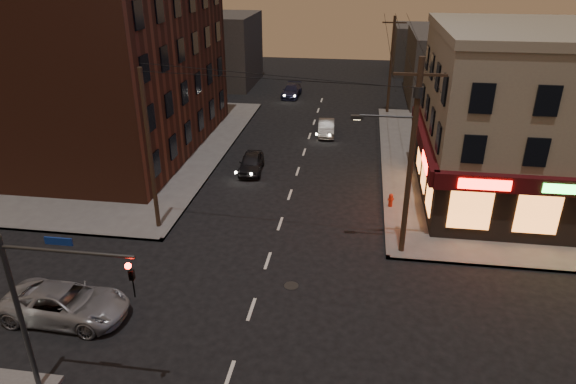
% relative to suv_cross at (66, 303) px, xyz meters
% --- Properties ---
extents(ground, '(120.00, 120.00, 0.00)m').
position_rel_suv_cross_xyz_m(ground, '(7.70, 1.69, -0.74)').
color(ground, black).
rests_on(ground, ground).
extents(sidewalk_ne, '(24.00, 28.00, 0.15)m').
position_rel_suv_cross_xyz_m(sidewalk_ne, '(25.70, 20.69, -0.67)').
color(sidewalk_ne, '#514F4C').
rests_on(sidewalk_ne, ground).
extents(sidewalk_nw, '(24.00, 28.00, 0.15)m').
position_rel_suv_cross_xyz_m(sidewalk_nw, '(-10.30, 20.69, -0.67)').
color(sidewalk_nw, '#514F4C').
rests_on(sidewalk_nw, ground).
extents(pizza_building, '(15.85, 12.85, 10.50)m').
position_rel_suv_cross_xyz_m(pizza_building, '(23.63, 15.12, 4.60)').
color(pizza_building, gray).
rests_on(pizza_building, sidewalk_ne).
extents(brick_apartment, '(12.00, 20.00, 13.00)m').
position_rel_suv_cross_xyz_m(brick_apartment, '(-6.80, 20.69, 5.91)').
color(brick_apartment, '#4D2518').
rests_on(brick_apartment, sidewalk_nw).
extents(bg_building_ne_a, '(10.00, 12.00, 7.00)m').
position_rel_suv_cross_xyz_m(bg_building_ne_a, '(21.70, 39.69, 2.76)').
color(bg_building_ne_a, '#3F3D3A').
rests_on(bg_building_ne_a, ground).
extents(bg_building_nw, '(9.00, 10.00, 8.00)m').
position_rel_suv_cross_xyz_m(bg_building_nw, '(-5.30, 43.69, 3.26)').
color(bg_building_nw, '#3F3D3A').
rests_on(bg_building_nw, ground).
extents(bg_building_ne_b, '(8.00, 8.00, 6.00)m').
position_rel_suv_cross_xyz_m(bg_building_ne_b, '(19.70, 53.69, 2.26)').
color(bg_building_ne_b, '#3F3D3A').
rests_on(bg_building_ne_b, ground).
extents(utility_pole_main, '(4.20, 0.44, 10.00)m').
position_rel_suv_cross_xyz_m(utility_pole_main, '(14.39, 7.49, 5.02)').
color(utility_pole_main, '#382619').
rests_on(utility_pole_main, sidewalk_ne).
extents(utility_pole_far, '(0.26, 0.26, 9.00)m').
position_rel_suv_cross_xyz_m(utility_pole_far, '(14.50, 33.69, 3.91)').
color(utility_pole_far, '#382619').
rests_on(utility_pole_far, sidewalk_ne).
extents(utility_pole_west, '(0.24, 0.24, 9.00)m').
position_rel_suv_cross_xyz_m(utility_pole_west, '(0.90, 8.19, 3.91)').
color(utility_pole_west, '#382619').
rests_on(utility_pole_west, sidewalk_nw).
extents(traffic_signal, '(4.49, 0.32, 6.47)m').
position_rel_suv_cross_xyz_m(traffic_signal, '(2.13, -3.91, 3.41)').
color(traffic_signal, '#333538').
rests_on(traffic_signal, ground).
extents(suv_cross, '(5.43, 2.63, 1.49)m').
position_rel_suv_cross_xyz_m(suv_cross, '(0.00, 0.00, 0.00)').
color(suv_cross, gray).
rests_on(suv_cross, ground).
extents(sedan_near, '(1.91, 4.08, 1.35)m').
position_rel_suv_cross_xyz_m(sedan_near, '(4.40, 17.20, -0.07)').
color(sedan_near, black).
rests_on(sedan_near, ground).
extents(sedan_mid, '(1.59, 3.96, 1.28)m').
position_rel_suv_cross_xyz_m(sedan_mid, '(9.08, 26.22, -0.11)').
color(sedan_mid, '#62605B').
rests_on(sedan_mid, ground).
extents(sedan_far, '(1.96, 4.47, 1.28)m').
position_rel_suv_cross_xyz_m(sedan_far, '(4.31, 38.71, -0.11)').
color(sedan_far, '#1A1C34').
rests_on(sedan_far, ground).
extents(fire_hydrant, '(0.38, 0.38, 0.84)m').
position_rel_suv_cross_xyz_m(fire_hydrant, '(14.10, 12.65, -0.13)').
color(fire_hydrant, maroon).
rests_on(fire_hydrant, sidewalk_ne).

